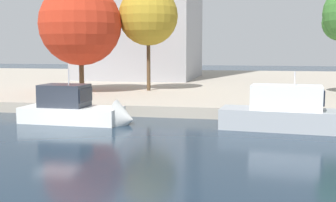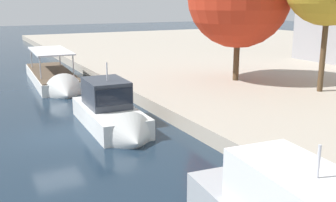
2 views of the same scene
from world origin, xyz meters
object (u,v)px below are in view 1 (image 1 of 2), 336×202
at_px(mooring_bollard_0, 276,104).
at_px(tree_0, 77,27).
at_px(motor_yacht_1, 79,112).
at_px(tree_1, 150,14).
at_px(motor_yacht_2, 306,117).

height_order(mooring_bollard_0, tree_0, tree_0).
relative_size(motor_yacht_1, tree_0, 0.75).
xyz_separation_m(motor_yacht_1, tree_0, (-5.40, 12.44, 6.45)).
xyz_separation_m(tree_0, tree_1, (6.60, 2.77, 1.31)).
bearing_deg(tree_0, tree_1, 22.75).
height_order(motor_yacht_2, tree_1, tree_1).
bearing_deg(tree_1, tree_0, -157.25).
bearing_deg(motor_yacht_2, tree_0, 153.87).
distance_m(tree_0, tree_1, 7.27).
relative_size(motor_yacht_2, tree_0, 1.01).
distance_m(motor_yacht_1, tree_0, 15.01).
xyz_separation_m(mooring_bollard_0, tree_0, (-18.57, 8.82, 6.01)).
distance_m(motor_yacht_2, tree_0, 24.49).
height_order(motor_yacht_2, mooring_bollard_0, motor_yacht_2).
distance_m(mooring_bollard_0, tree_0, 21.42).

